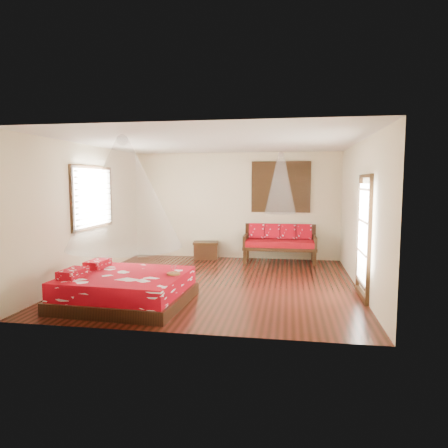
{
  "coord_description": "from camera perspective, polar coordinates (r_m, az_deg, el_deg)",
  "views": [
    {
      "loc": [
        1.42,
        -7.77,
        2.02
      ],
      "look_at": [
        0.09,
        0.45,
        1.15
      ],
      "focal_mm": 32.0,
      "sensor_mm": 36.0,
      "label": 1
    }
  ],
  "objects": [
    {
      "name": "window_left",
      "position": [
        8.98,
        -18.19,
        3.63
      ],
      "size": [
        0.1,
        1.74,
        1.34
      ],
      "color": "black",
      "rests_on": "wall_left"
    },
    {
      "name": "mosquito_net_daybed",
      "position": [
        10.02,
        8.08,
        5.8
      ],
      "size": [
        0.77,
        0.77,
        1.5
      ],
      "primitive_type": "cone",
      "color": "white",
      "rests_on": "ceiling"
    },
    {
      "name": "glazed_door",
      "position": [
        7.35,
        19.32,
        -1.81
      ],
      "size": [
        0.08,
        1.02,
        2.16
      ],
      "color": "black",
      "rests_on": "floor"
    },
    {
      "name": "storage_chest",
      "position": [
        10.6,
        -2.61,
        -3.75
      ],
      "size": [
        0.72,
        0.58,
        0.46
      ],
      "rotation": [
        0.0,
        0.0,
        0.16
      ],
      "color": "black",
      "rests_on": "floor"
    },
    {
      "name": "shutter_panel",
      "position": [
        10.49,
        8.13,
        5.26
      ],
      "size": [
        1.52,
        0.06,
        1.32
      ],
      "color": "black",
      "rests_on": "wall_back"
    },
    {
      "name": "room",
      "position": [
        7.92,
        -1.13,
        1.48
      ],
      "size": [
        5.54,
        5.54,
        2.84
      ],
      "color": "black",
      "rests_on": "ground"
    },
    {
      "name": "bed",
      "position": [
        6.96,
        -13.92,
        -8.96
      ],
      "size": [
        2.1,
        1.92,
        0.63
      ],
      "rotation": [
        0.0,
        0.0,
        -0.05
      ],
      "color": "black",
      "rests_on": "floor"
    },
    {
      "name": "mosquito_net_main",
      "position": [
        6.72,
        -14.14,
        4.33
      ],
      "size": [
        1.88,
        1.88,
        1.8
      ],
      "primitive_type": "cone",
      "color": "white",
      "rests_on": "ceiling"
    },
    {
      "name": "wine_tray",
      "position": [
        6.69,
        -7.23,
        -6.8
      ],
      "size": [
        0.22,
        0.22,
        0.18
      ],
      "rotation": [
        0.0,
        0.0,
        -0.37
      ],
      "color": "brown",
      "rests_on": "bed"
    },
    {
      "name": "daybed",
      "position": [
        10.26,
        7.98,
        -2.48
      ],
      "size": [
        1.82,
        0.81,
        0.95
      ],
      "color": "black",
      "rests_on": "floor"
    }
  ]
}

